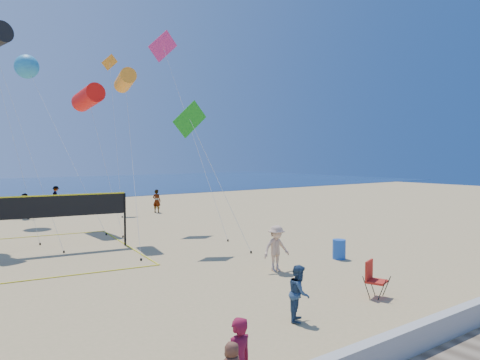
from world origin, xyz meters
TOP-DOWN VIEW (x-y plane):
  - ground at (0.00, 0.00)m, footprint 120.00×120.00m
  - bystander_a at (1.60, -0.07)m, footprint 0.90×0.88m
  - bystander_b at (4.59, 4.21)m, footprint 1.16×0.74m
  - far_person_1 at (0.49, 25.24)m, footprint 1.60×1.39m
  - far_person_2 at (9.28, 23.09)m, footprint 0.71×0.76m
  - far_person_4 at (4.80, 33.40)m, footprint 0.74×1.13m
  - camp_chair at (4.83, 0.05)m, footprint 0.74×0.86m
  - trash_barrel at (8.04, 4.18)m, footprint 0.69×0.69m
  - volleyball_net at (-2.52, 12.96)m, footprint 10.80×10.67m
  - kite_2 at (3.02, 14.16)m, footprint 2.37×6.43m
  - kite_4 at (4.38, 9.83)m, footprint 2.42×2.85m
  - kite_5 at (6.74, 16.77)m, footprint 2.00×7.08m
  - kite_7 at (0.64, 24.40)m, footprint 2.74×9.66m
  - kite_9 at (7.17, 26.50)m, footprint 1.96×5.14m
  - kite_10 at (2.78, 19.02)m, footprint 1.17×6.03m

SIDE VIEW (x-z plane):
  - ground at x=0.00m, z-range 0.00..0.00m
  - trash_barrel at x=8.04m, z-range 0.00..0.81m
  - camp_chair at x=4.83m, z-range 0.01..1.24m
  - bystander_a at x=1.60m, z-range 0.00..1.46m
  - far_person_4 at x=4.80m, z-range 0.00..1.64m
  - bystander_b at x=4.59m, z-range 0.00..1.71m
  - far_person_1 at x=0.49m, z-range 0.00..1.75m
  - far_person_2 at x=9.28m, z-range 0.00..1.75m
  - volleyball_net at x=-2.52m, z-range 0.49..3.05m
  - kite_4 at x=4.38m, z-range 2.31..9.15m
  - kite_10 at x=2.78m, z-range 3.49..11.97m
  - kite_2 at x=3.02m, z-range 3.80..12.48m
  - kite_7 at x=0.64m, z-range 4.66..15.55m
  - kite_5 at x=6.74m, z-range 4.48..16.40m
  - kite_9 at x=7.17m, z-range 4.41..16.67m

